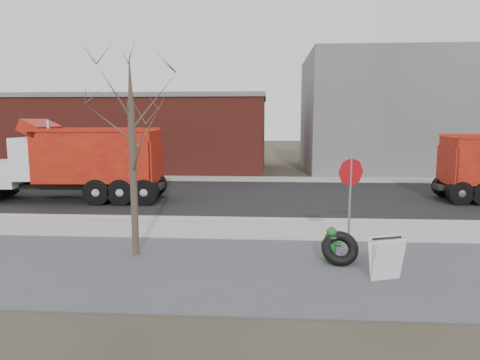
# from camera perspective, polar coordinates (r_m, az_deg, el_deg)

# --- Properties ---
(ground) EXTENTS (120.00, 120.00, 0.00)m
(ground) POSITION_cam_1_polar(r_m,az_deg,el_deg) (13.76, 2.58, -6.93)
(ground) COLOR #383328
(ground) RESTS_ON ground
(gravel_verge) EXTENTS (60.00, 5.00, 0.03)m
(gravel_verge) POSITION_cam_1_polar(r_m,az_deg,el_deg) (10.41, 2.20, -11.84)
(gravel_verge) COLOR slate
(gravel_verge) RESTS_ON ground
(sidewalk) EXTENTS (60.00, 2.50, 0.06)m
(sidewalk) POSITION_cam_1_polar(r_m,az_deg,el_deg) (13.99, 2.60, -6.55)
(sidewalk) COLOR #9E9B93
(sidewalk) RESTS_ON ground
(curb) EXTENTS (60.00, 0.15, 0.11)m
(curb) POSITION_cam_1_polar(r_m,az_deg,el_deg) (15.25, 2.69, -5.23)
(curb) COLOR #9E9B93
(curb) RESTS_ON ground
(road) EXTENTS (60.00, 9.40, 0.02)m
(road) POSITION_cam_1_polar(r_m,az_deg,el_deg) (19.91, 2.93, -2.21)
(road) COLOR black
(road) RESTS_ON ground
(far_sidewalk) EXTENTS (60.00, 2.00, 0.06)m
(far_sidewalk) POSITION_cam_1_polar(r_m,az_deg,el_deg) (25.53, 3.10, 0.11)
(far_sidewalk) COLOR #9E9B93
(far_sidewalk) RESTS_ON ground
(building_grey) EXTENTS (12.00, 10.00, 8.00)m
(building_grey) POSITION_cam_1_polar(r_m,az_deg,el_deg) (32.50, 19.53, 8.39)
(building_grey) COLOR slate
(building_grey) RESTS_ON ground
(building_brick) EXTENTS (20.20, 8.20, 5.30)m
(building_brick) POSITION_cam_1_polar(r_m,az_deg,el_deg) (31.98, -15.09, 6.17)
(building_brick) COLOR maroon
(building_brick) RESTS_ON ground
(bare_tree) EXTENTS (3.20, 3.20, 5.20)m
(bare_tree) POSITION_cam_1_polar(r_m,az_deg,el_deg) (11.23, -14.24, 6.48)
(bare_tree) COLOR #382D23
(bare_tree) RESTS_ON ground
(fire_hydrant) EXTENTS (0.51, 0.50, 0.90)m
(fire_hydrant) POSITION_cam_1_polar(r_m,az_deg,el_deg) (11.12, 12.06, -8.56)
(fire_hydrant) COLOR #266429
(fire_hydrant) RESTS_ON ground
(truck_tire) EXTENTS (0.92, 0.77, 0.87)m
(truck_tire) POSITION_cam_1_polar(r_m,az_deg,el_deg) (10.98, 13.18, -8.86)
(truck_tire) COLOR black
(truck_tire) RESTS_ON ground
(stop_sign) EXTENTS (0.71, 0.33, 2.79)m
(stop_sign) POSITION_cam_1_polar(r_m,az_deg,el_deg) (11.62, 14.51, -0.40)
(stop_sign) COLOR gray
(stop_sign) RESTS_ON ground
(sandwich_board) EXTENTS (0.80, 0.63, 0.97)m
(sandwich_board) POSITION_cam_1_polar(r_m,az_deg,el_deg) (10.13, 18.89, -9.86)
(sandwich_board) COLOR white
(sandwich_board) RESTS_ON ground
(dump_truck_red_b) EXTENTS (8.39, 2.85, 3.53)m
(dump_truck_red_b) POSITION_cam_1_polar(r_m,az_deg,el_deg) (20.00, -21.16, 2.47)
(dump_truck_red_b) COLOR black
(dump_truck_red_b) RESTS_ON ground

